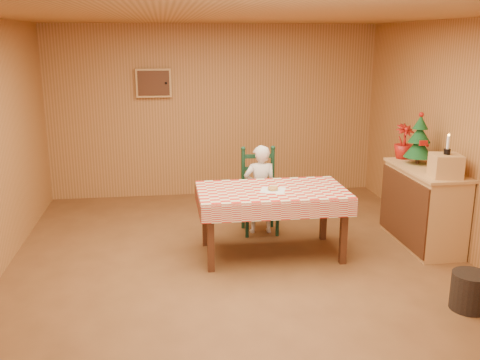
# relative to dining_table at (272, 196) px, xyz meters

# --- Properties ---
(ground) EXTENTS (6.00, 6.00, 0.00)m
(ground) POSITION_rel_dining_table_xyz_m (-0.39, -0.43, -0.69)
(ground) COLOR brown
(ground) RESTS_ON ground
(cabin_walls) EXTENTS (5.10, 6.05, 2.65)m
(cabin_walls) POSITION_rel_dining_table_xyz_m (-0.39, 0.10, 1.14)
(cabin_walls) COLOR #AC733E
(cabin_walls) RESTS_ON ground
(dining_table) EXTENTS (1.66, 0.96, 0.77)m
(dining_table) POSITION_rel_dining_table_xyz_m (0.00, 0.00, 0.00)
(dining_table) COLOR #4D2714
(dining_table) RESTS_ON ground
(ladder_chair) EXTENTS (0.44, 0.40, 1.08)m
(ladder_chair) POSITION_rel_dining_table_xyz_m (0.00, 0.79, -0.18)
(ladder_chair) COLOR black
(ladder_chair) RESTS_ON ground
(seated_child) EXTENTS (0.41, 0.27, 1.12)m
(seated_child) POSITION_rel_dining_table_xyz_m (0.00, 0.73, -0.13)
(seated_child) COLOR silver
(seated_child) RESTS_ON ground
(napkin) EXTENTS (0.33, 0.33, 0.00)m
(napkin) POSITION_rel_dining_table_xyz_m (0.00, -0.05, 0.08)
(napkin) COLOR white
(napkin) RESTS_ON dining_table
(donut) EXTENTS (0.15, 0.15, 0.04)m
(donut) POSITION_rel_dining_table_xyz_m (0.00, -0.05, 0.11)
(donut) COLOR #C29045
(donut) RESTS_ON napkin
(shelf_unit) EXTENTS (0.54, 1.24, 0.93)m
(shelf_unit) POSITION_rel_dining_table_xyz_m (1.83, 0.06, -0.22)
(shelf_unit) COLOR tan
(shelf_unit) RESTS_ON ground
(crate) EXTENTS (0.34, 0.34, 0.25)m
(crate) POSITION_rel_dining_table_xyz_m (1.84, -0.34, 0.37)
(crate) COLOR tan
(crate) RESTS_ON shelf_unit
(christmas_tree) EXTENTS (0.34, 0.34, 0.62)m
(christmas_tree) POSITION_rel_dining_table_xyz_m (1.84, 0.31, 0.52)
(christmas_tree) COLOR #4D2714
(christmas_tree) RESTS_ON shelf_unit
(flower_arrangement) EXTENTS (0.29, 0.29, 0.43)m
(flower_arrangement) POSITION_rel_dining_table_xyz_m (1.79, 0.61, 0.46)
(flower_arrangement) COLOR #9A140E
(flower_arrangement) RESTS_ON shelf_unit
(candle_set) EXTENTS (0.07, 0.07, 0.22)m
(candle_set) POSITION_rel_dining_table_xyz_m (1.84, -0.34, 0.56)
(candle_set) COLOR black
(candle_set) RESTS_ON crate
(storage_bin) EXTENTS (0.45, 0.45, 0.34)m
(storage_bin) POSITION_rel_dining_table_xyz_m (1.53, -1.51, -0.52)
(storage_bin) COLOR black
(storage_bin) RESTS_ON ground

